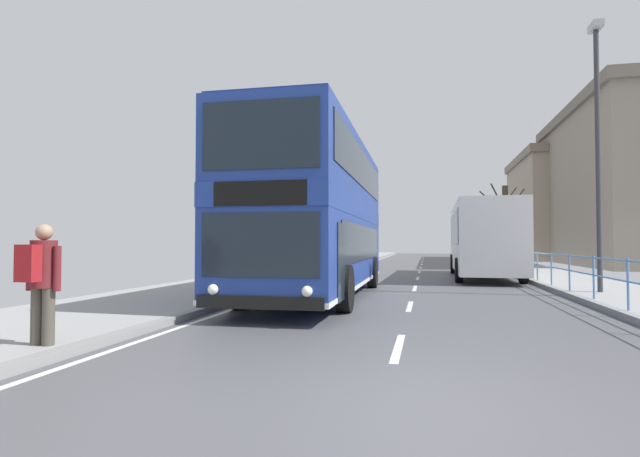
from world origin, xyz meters
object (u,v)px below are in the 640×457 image
(background_bus_far_lane, at_px, (483,238))
(double_decker_bus_main, at_px, (318,215))
(street_lamp_far_side, at_px, (598,135))
(background_building_00, at_px, (579,207))
(bare_tree_far_00, at_px, (505,222))
(pedestrian_with_backpack, at_px, (41,275))

(background_bus_far_lane, bearing_deg, double_decker_bus_main, -120.41)
(street_lamp_far_side, bearing_deg, background_building_00, 75.36)
(bare_tree_far_00, xyz_separation_m, background_building_00, (8.80, 15.88, 1.96))
(pedestrian_with_backpack, relative_size, background_building_00, 0.12)
(street_lamp_far_side, bearing_deg, bare_tree_far_00, 89.57)
(background_bus_far_lane, xyz_separation_m, background_building_00, (11.32, 26.70, 3.15))
(pedestrian_with_backpack, height_order, bare_tree_far_00, bare_tree_far_00)
(background_bus_far_lane, xyz_separation_m, street_lamp_far_side, (2.38, -7.52, 2.87))
(double_decker_bus_main, xyz_separation_m, background_bus_far_lane, (5.43, 9.24, -0.58))
(double_decker_bus_main, xyz_separation_m, pedestrian_with_backpack, (-2.08, -7.90, -1.23))
(background_bus_far_lane, distance_m, background_building_00, 29.17)
(street_lamp_far_side, xyz_separation_m, background_building_00, (8.94, 34.21, 0.28))
(double_decker_bus_main, relative_size, background_bus_far_lane, 1.06)
(bare_tree_far_00, bearing_deg, street_lamp_far_side, -90.43)
(background_bus_far_lane, height_order, bare_tree_far_00, bare_tree_far_00)
(pedestrian_with_backpack, distance_m, background_building_00, 47.86)
(double_decker_bus_main, distance_m, pedestrian_with_backpack, 8.26)
(bare_tree_far_00, bearing_deg, pedestrian_with_backpack, -109.72)
(pedestrian_with_backpack, bearing_deg, background_building_00, 66.77)
(double_decker_bus_main, height_order, bare_tree_far_00, bare_tree_far_00)
(pedestrian_with_backpack, height_order, street_lamp_far_side, street_lamp_far_side)
(double_decker_bus_main, distance_m, background_building_00, 39.73)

